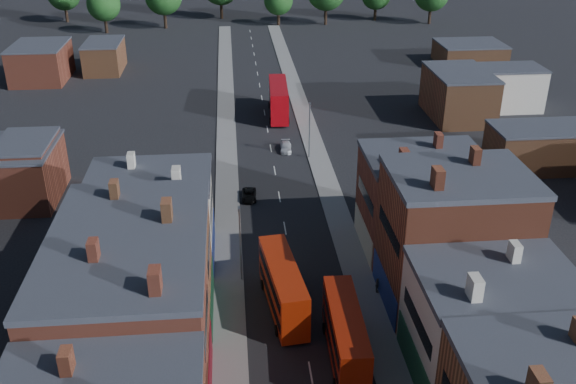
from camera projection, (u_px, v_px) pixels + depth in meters
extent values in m
cube|color=gray|center=(227.00, 192.00, 81.45)|extent=(3.00, 200.00, 0.12)
cube|color=gray|center=(328.00, 187.00, 82.52)|extent=(3.00, 200.00, 0.12)
cylinder|color=slate|center=(240.00, 245.00, 61.96)|extent=(0.16, 0.16, 8.00)
cube|color=slate|center=(239.00, 209.00, 60.19)|extent=(0.25, 0.70, 0.25)
cylinder|color=slate|center=(309.00, 131.00, 89.60)|extent=(0.16, 0.16, 8.00)
cube|color=slate|center=(310.00, 104.00, 87.83)|extent=(0.25, 0.70, 0.25)
cube|color=red|center=(283.00, 286.00, 58.29)|extent=(3.81, 11.31, 4.44)
cube|color=black|center=(283.00, 294.00, 58.67)|extent=(3.77, 10.44, 0.91)
cube|color=black|center=(283.00, 276.00, 57.82)|extent=(3.77, 10.44, 0.91)
cylinder|color=black|center=(277.00, 330.00, 55.85)|extent=(0.42, 1.04, 1.01)
cylinder|color=black|center=(305.00, 327.00, 56.33)|extent=(0.42, 1.04, 1.01)
cylinder|color=black|center=(263.00, 285.00, 62.08)|extent=(0.42, 1.04, 1.01)
cylinder|color=black|center=(288.00, 282.00, 62.55)|extent=(0.42, 1.04, 1.01)
cube|color=#A41F09|center=(345.00, 335.00, 52.21)|extent=(2.71, 10.87, 4.33)
cube|color=black|center=(345.00, 343.00, 52.58)|extent=(2.75, 10.01, 0.88)
cube|color=black|center=(346.00, 325.00, 51.75)|extent=(2.75, 10.01, 0.88)
cylinder|color=black|center=(367.00, 383.00, 50.08)|extent=(0.32, 0.99, 0.98)
cylinder|color=black|center=(325.00, 328.00, 56.12)|extent=(0.32, 0.99, 0.98)
cylinder|color=black|center=(353.00, 327.00, 56.27)|extent=(0.32, 0.99, 0.98)
cube|color=#A2070D|center=(278.00, 99.00, 106.03)|extent=(3.41, 12.69, 5.03)
cube|color=black|center=(279.00, 105.00, 106.46)|extent=(3.43, 11.68, 1.03)
cube|color=black|center=(278.00, 92.00, 105.49)|extent=(3.43, 11.68, 1.03)
cylinder|color=black|center=(271.00, 121.00, 103.40)|extent=(0.39, 1.16, 1.14)
cylinder|color=black|center=(288.00, 121.00, 103.52)|extent=(0.39, 1.16, 1.14)
cylinder|color=black|center=(270.00, 105.00, 110.61)|extent=(0.39, 1.16, 1.14)
cylinder|color=black|center=(286.00, 105.00, 110.73)|extent=(0.39, 1.16, 1.14)
imported|color=black|center=(249.00, 195.00, 79.51)|extent=(1.94, 3.90, 1.06)
imported|color=silver|center=(286.00, 147.00, 93.47)|extent=(1.83, 3.99, 1.13)
imported|color=#57534B|center=(377.00, 285.00, 61.36)|extent=(0.46, 0.92, 1.53)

